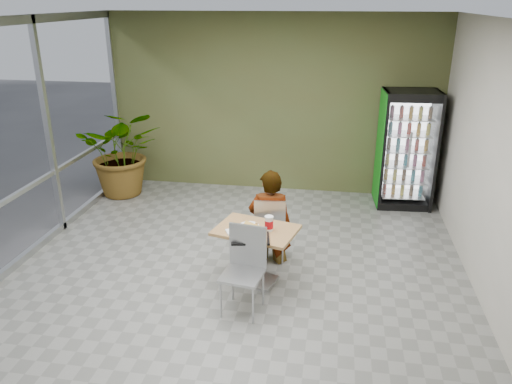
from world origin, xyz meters
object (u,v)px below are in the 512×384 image
beverage_fridge (406,150)px  potted_plant (123,152)px  seated_woman (270,226)px  soda_cup (269,224)px  cafeteria_tray (250,238)px  dining_table (256,244)px  chair_far (270,225)px  chair_near (245,262)px

beverage_fridge → potted_plant: size_ratio=1.24×
seated_woman → beverage_fridge: 3.15m
soda_cup → cafeteria_tray: (-0.18, -0.28, -0.08)m
cafeteria_tray → potted_plant: 4.13m
dining_table → cafeteria_tray: (-0.02, -0.30, 0.23)m
potted_plant → cafeteria_tray: bearing=-46.0°
seated_woman → beverage_fridge: (2.01, 2.37, 0.49)m
beverage_fridge → soda_cup: bearing=-126.9°
soda_cup → cafeteria_tray: size_ratio=0.42×
chair_far → chair_near: chair_near is taller
dining_table → soda_cup: (0.16, -0.02, 0.31)m
chair_far → potted_plant: potted_plant is taller
chair_near → beverage_fridge: size_ratio=0.51×
chair_near → soda_cup: (0.20, 0.54, 0.25)m
cafeteria_tray → beverage_fridge: (2.12, 3.28, 0.24)m
dining_table → cafeteria_tray: bearing=-93.7°
cafeteria_tray → soda_cup: bearing=56.7°
chair_far → potted_plant: (-2.99, 2.11, 0.25)m
soda_cup → chair_near: bearing=-110.1°
seated_woman → beverage_fridge: beverage_fridge is taller
cafeteria_tray → dining_table: bearing=86.3°
chair_near → cafeteria_tray: bearing=95.0°
soda_cup → dining_table: bearing=173.2°
seated_woman → potted_plant: (-2.98, 2.06, 0.30)m
seated_woman → cafeteria_tray: size_ratio=3.60×
dining_table → seated_woman: bearing=81.6°
chair_far → cafeteria_tray: bearing=77.2°
seated_woman → cafeteria_tray: bearing=78.2°
chair_near → soda_cup: chair_near is taller
dining_table → chair_near: (-0.03, -0.56, 0.06)m
beverage_fridge → chair_far: bearing=-133.7°
dining_table → chair_near: chair_near is taller
seated_woman → potted_plant: 3.63m
dining_table → cafeteria_tray: cafeteria_tray is taller
cafeteria_tray → potted_plant: bearing=134.0°
soda_cup → beverage_fridge: size_ratio=0.09×
dining_table → soda_cup: bearing=-6.8°
chair_far → beverage_fridge: size_ratio=0.47×
beverage_fridge → potted_plant: (-4.99, -0.31, -0.19)m
seated_woman → potted_plant: potted_plant is taller
dining_table → seated_woman: (0.09, 0.61, -0.03)m
chair_far → dining_table: bearing=75.1°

